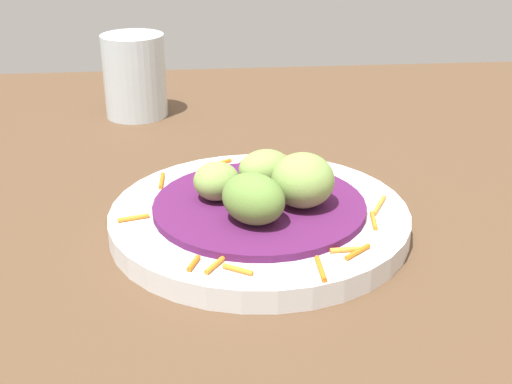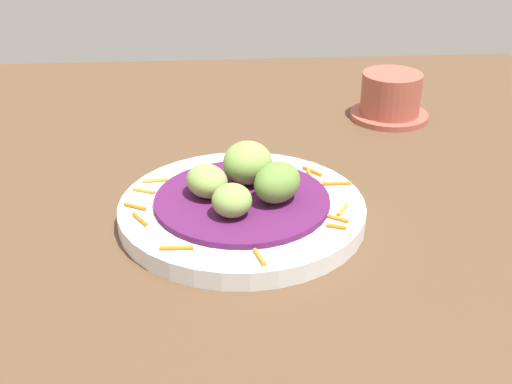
# 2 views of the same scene
# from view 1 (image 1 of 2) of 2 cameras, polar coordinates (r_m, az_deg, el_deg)

# --- Properties ---
(table_surface) EXTENTS (1.10, 1.10, 0.02)m
(table_surface) POSITION_cam_1_polar(r_m,az_deg,el_deg) (0.63, 3.95, -3.23)
(table_surface) COLOR brown
(table_surface) RESTS_ON ground
(main_plate) EXTENTS (0.26, 0.26, 0.02)m
(main_plate) POSITION_cam_1_polar(r_m,az_deg,el_deg) (0.61, 0.27, -2.28)
(main_plate) COLOR silver
(main_plate) RESTS_ON table_surface
(cabbage_bed) EXTENTS (0.19, 0.19, 0.01)m
(cabbage_bed) POSITION_cam_1_polar(r_m,az_deg,el_deg) (0.60, 0.28, -1.16)
(cabbage_bed) COLOR #51194C
(cabbage_bed) RESTS_ON main_plate
(carrot_garnish) EXTENTS (0.24, 0.25, 0.00)m
(carrot_garnish) POSITION_cam_1_polar(r_m,az_deg,el_deg) (0.60, 1.34, -1.50)
(carrot_garnish) COLOR orange
(carrot_garnish) RESTS_ON main_plate
(guac_scoop_left) EXTENTS (0.04, 0.04, 0.03)m
(guac_scoop_left) POSITION_cam_1_polar(r_m,az_deg,el_deg) (0.60, -3.25, 0.78)
(guac_scoop_left) COLOR #84A851
(guac_scoop_left) RESTS_ON cabbage_bed
(guac_scoop_center) EXTENTS (0.07, 0.07, 0.04)m
(guac_scoop_center) POSITION_cam_1_polar(r_m,az_deg,el_deg) (0.56, -0.21, -0.56)
(guac_scoop_center) COLOR olive
(guac_scoop_center) RESTS_ON cabbage_bed
(guac_scoop_right) EXTENTS (0.07, 0.07, 0.05)m
(guac_scoop_right) POSITION_cam_1_polar(r_m,az_deg,el_deg) (0.59, 3.89, 0.98)
(guac_scoop_right) COLOR #84A851
(guac_scoop_right) RESTS_ON cabbage_bed
(guac_scoop_back) EXTENTS (0.06, 0.06, 0.03)m
(guac_scoop_back) POSITION_cam_1_polar(r_m,az_deg,el_deg) (0.63, 0.72, 1.96)
(guac_scoop_back) COLOR #84A851
(guac_scoop_back) RESTS_ON cabbage_bed
(water_glass) EXTENTS (0.08, 0.08, 0.10)m
(water_glass) POSITION_cam_1_polar(r_m,az_deg,el_deg) (0.91, -9.98, 9.43)
(water_glass) COLOR silver
(water_glass) RESTS_ON table_surface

